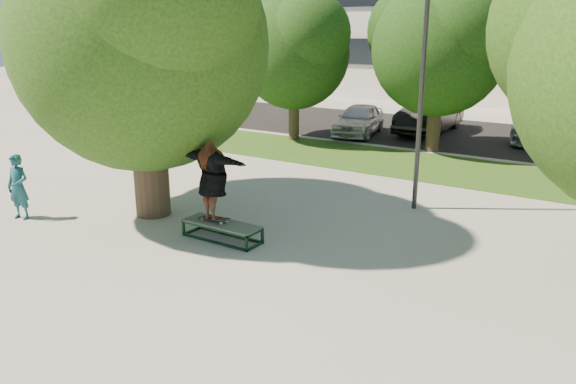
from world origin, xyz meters
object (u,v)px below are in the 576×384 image
Objects in this scene: tree_left at (141,28)px; bystander at (18,187)px; car_silver_a at (359,119)px; grind_box at (222,231)px; car_grey at (555,125)px; car_silver_b at (543,122)px; car_dark at (430,114)px; lamppost at (422,83)px.

bystander is (-2.34, -2.06, -3.63)m from tree_left.
tree_left is at bearing -98.58° from car_silver_a.
grind_box is at bearing -87.34° from car_silver_a.
tree_left is 4.79m from bystander.
car_grey is 0.45m from car_silver_b.
tree_left is 17.05m from car_silver_b.
car_dark is at bearing 82.82° from tree_left.
grind_box is (2.61, -0.50, -4.23)m from tree_left.
tree_left is 4.51× the size of bystander.
car_silver_a is 0.79× the size of car_dark.
lamppost reaches higher than grind_box.
car_silver_b is at bearing 76.87° from grind_box.
car_silver_a is (-5.79, 8.50, -2.49)m from lamppost.
bystander reaches higher than car_silver_b.
car_silver_a is at bearing -138.48° from car_dark.
tree_left is 3.95× the size of grind_box.
bystander is at bearing -162.47° from grind_box.
car_dark is (4.18, 16.70, 0.02)m from bystander.
car_dark reaches higher than grind_box.
grind_box is 0.37× the size of car_grey.
lamppost reaches higher than bystander.
grind_box is 5.22m from bystander.
bystander is 14.58m from car_silver_a.
car_grey is at bearing -6.55° from car_silver_b.
car_silver_b is (3.71, 15.90, 0.55)m from grind_box.
car_silver_b is (6.32, 15.41, -3.68)m from tree_left.
lamppost is 11.51m from car_dark.
bystander is at bearing -119.29° from car_grey.
grind_box is 0.46× the size of car_silver_a.
grind_box is 15.17m from car_dark.
car_dark is 1.00× the size of car_grey.
car_dark is 4.55m from car_silver_b.
bystander is (-7.63, -5.97, -2.36)m from lamppost.
car_dark is at bearing 61.51° from bystander.
grind_box is 0.36× the size of car_dark.
car_dark is (-3.45, 10.73, -2.34)m from lamppost.
car_silver_a is 0.76× the size of car_silver_b.
car_silver_b is at bearing 7.63° from car_dark.
car_silver_b reaches higher than grind_box.
tree_left is 1.44× the size of car_dark.
lamppost is 11.79m from car_silver_b.
lamppost is at bearing -74.30° from car_dark.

